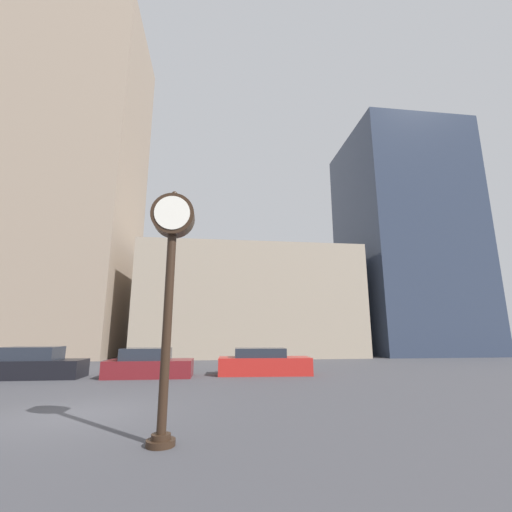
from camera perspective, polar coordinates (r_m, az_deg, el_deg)
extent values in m
plane|color=#424247|center=(11.16, -28.04, -22.32)|extent=(200.00, 200.00, 0.00)
cube|color=gray|center=(40.57, -29.03, 11.30)|extent=(13.45, 12.00, 35.01)
cube|color=gray|center=(34.62, -1.42, -7.97)|extent=(19.96, 12.00, 9.91)
cube|color=#2D384C|center=(41.31, 23.32, 2.31)|extent=(11.64, 12.00, 24.11)
cylinder|color=black|center=(7.75, -15.61, -27.79)|extent=(0.57, 0.57, 0.12)
cylinder|color=black|center=(7.72, -15.56, -27.01)|extent=(0.38, 0.38, 0.10)
cylinder|color=black|center=(7.47, -14.62, -11.67)|extent=(0.19, 0.19, 3.99)
cylinder|color=black|center=(7.89, -13.62, 6.50)|extent=(0.93, 0.42, 0.93)
cylinder|color=white|center=(7.68, -13.80, 7.04)|extent=(0.77, 0.02, 0.77)
cylinder|color=white|center=(8.09, -13.45, 6.00)|extent=(0.77, 0.02, 0.77)
sphere|color=black|center=(8.07, -13.43, 10.04)|extent=(0.12, 0.12, 0.12)
cube|color=black|center=(20.27, -32.86, -15.56)|extent=(4.37, 1.77, 0.85)
cube|color=#232833|center=(20.31, -33.17, -13.42)|extent=(2.41, 1.55, 0.62)
cube|color=maroon|center=(18.48, -17.29, -17.46)|extent=(4.17, 1.96, 0.82)
cube|color=#232833|center=(18.47, -17.80, -15.27)|extent=(2.30, 1.70, 0.57)
cube|color=red|center=(18.71, 1.44, -17.84)|extent=(4.85, 1.99, 0.88)
cube|color=#232833|center=(18.64, 0.67, -15.80)|extent=(2.70, 1.66, 0.46)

